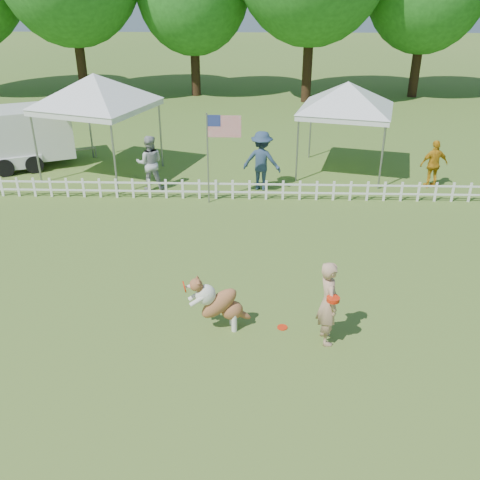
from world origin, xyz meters
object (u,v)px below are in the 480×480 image
Objects in this scene: cargo_trailer at (14,138)px; canopy_tent_left at (99,127)px; dog at (220,303)px; spectator_a at (150,163)px; handler at (328,303)px; frisbee_on_turf at (282,327)px; spectator_c at (434,164)px; spectator_b at (262,161)px; canopy_tent_right at (344,129)px; flag_pole at (208,159)px.

canopy_tent_left is at bearing -37.67° from cargo_trailer.
spectator_a reaches higher than dog.
handler reaches higher than dog.
spectator_c reaches higher than frisbee_on_turf.
spectator_b reaches higher than frisbee_on_turf.
canopy_tent_left reaches higher than handler.
spectator_b is (0.79, 7.49, 0.33)m from dog.
frisbee_on_turf is 10.46m from canopy_tent_left.
dog is 9.96m from spectator_c.
cargo_trailer is at bearing -167.23° from canopy_tent_right.
canopy_tent_left reaches higher than spectator_c.
frisbee_on_turf is at bearing 57.30° from handler.
canopy_tent_left is 3.34m from cargo_trailer.
flag_pole reaches higher than spectator_b.
canopy_tent_right is 11.24m from cargo_trailer.
handler is at bearing 113.21° from spectator_b.
canopy_tent_left is 5.48m from spectator_b.
canopy_tent_right is at bearing -37.48° from spectator_c.
frisbee_on_turf is at bearing -90.41° from canopy_tent_right.
flag_pole is (6.96, -3.11, 0.29)m from cargo_trailer.
dog is 0.40× the size of canopy_tent_right.
canopy_tent_left is 2.41m from spectator_a.
canopy_tent_right reaches higher than dog.
dog is at bearing -175.97° from frisbee_on_turf.
handler is at bearing 113.14° from spectator_a.
flag_pole reaches higher than spectator_c.
spectator_a reaches higher than frisbee_on_turf.
spectator_a is at bearing 16.75° from spectator_b.
handler reaches higher than frisbee_on_turf.
cargo_trailer is at bearing 115.19° from dog.
spectator_c is at bearing 37.73° from dog.
spectator_c is at bearing 175.05° from spectator_a.
handler is 9.13m from spectator_c.
flag_pole is at bearing -132.09° from canopy_tent_right.
frisbee_on_turf is 9.53m from canopy_tent_right.
canopy_tent_right is 1.61× the size of spectator_b.
flag_pole is at bearing 2.20° from spectator_c.
frisbee_on_turf is 0.07× the size of flag_pole.
spectator_b is at bearing -133.83° from canopy_tent_right.
handler is at bearing -35.41° from canopy_tent_left.
dog is 12.20m from cargo_trailer.
spectator_a is at bearing -47.25° from cargo_trailer.
cargo_trailer is (-3.21, 0.72, -0.59)m from canopy_tent_left.
cargo_trailer is (-7.72, 9.44, 0.44)m from dog.
handler is 11.09m from canopy_tent_left.
spectator_a is at bearing 22.99° from handler.
cargo_trailer is 7.63m from flag_pole.
flag_pole is at bearing 107.22° from frisbee_on_turf.
canopy_tent_left reaches higher than frisbee_on_turf.
canopy_tent_right is at bearing -17.49° from handler.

